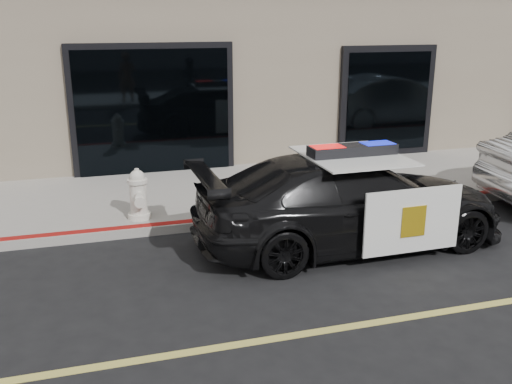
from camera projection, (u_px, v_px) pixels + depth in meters
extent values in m
plane|color=black|center=(322.00, 331.00, 6.40)|extent=(120.00, 120.00, 0.00)
cube|color=gray|center=(219.00, 192.00, 11.19)|extent=(60.00, 3.50, 0.15)
imported|color=black|center=(350.00, 201.00, 8.67)|extent=(2.13, 4.88, 1.40)
cube|color=white|center=(413.00, 221.00, 7.89)|extent=(1.49, 0.06, 0.93)
cube|color=white|center=(348.00, 182.00, 9.72)|extent=(1.49, 0.06, 0.93)
cube|color=white|center=(352.00, 156.00, 8.46)|extent=(1.43, 1.70, 0.02)
cube|color=gold|center=(414.00, 222.00, 7.87)|extent=(0.37, 0.02, 0.44)
cube|color=black|center=(353.00, 150.00, 8.43)|extent=(1.34, 0.37, 0.16)
cube|color=red|center=(327.00, 151.00, 8.31)|extent=(0.47, 0.31, 0.15)
cube|color=#0C19CC|center=(377.00, 148.00, 8.55)|extent=(0.47, 0.31, 0.15)
cylinder|color=silver|center=(140.00, 215.00, 9.55)|extent=(0.39, 0.39, 0.09)
cylinder|color=silver|center=(138.00, 198.00, 9.46)|extent=(0.28, 0.28, 0.54)
cylinder|color=silver|center=(137.00, 181.00, 9.37)|extent=(0.33, 0.33, 0.06)
sphere|color=silver|center=(137.00, 177.00, 9.35)|extent=(0.25, 0.25, 0.25)
cylinder|color=silver|center=(137.00, 171.00, 9.32)|extent=(0.08, 0.08, 0.08)
cylinder|color=silver|center=(137.00, 190.00, 9.60)|extent=(0.14, 0.13, 0.14)
cylinder|color=silver|center=(139.00, 197.00, 9.27)|extent=(0.14, 0.13, 0.14)
cylinder|color=silver|center=(140.00, 202.00, 9.26)|extent=(0.18, 0.15, 0.18)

